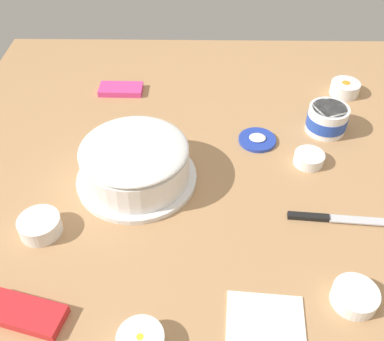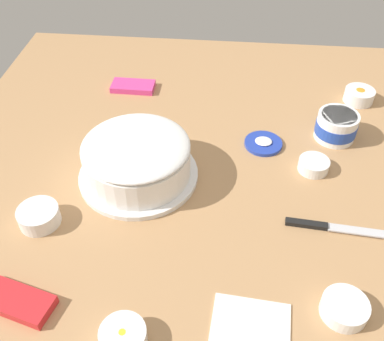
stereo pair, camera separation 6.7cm
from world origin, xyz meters
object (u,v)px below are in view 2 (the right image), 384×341
at_px(spreading_knife, 326,227).
at_px(frosting_tub, 335,126).
at_px(sprinkle_bowl_blue, 38,216).
at_px(frosted_cake, 136,161).
at_px(sprinkle_bowl_green, 343,308).
at_px(sprinkle_bowl_orange, 358,95).
at_px(candy_box_lower, 13,300).
at_px(sprinkle_bowl_yellow, 122,336).
at_px(frosting_tub_lid, 262,143).
at_px(candy_box_upper, 132,86).
at_px(sprinkle_bowl_pink, 313,165).
at_px(paper_napkin, 248,333).

bearing_deg(spreading_knife, frosting_tub, -99.85).
distance_m(frosting_tub, sprinkle_bowl_blue, 0.82).
relative_size(frosted_cake, sprinkle_bowl_green, 3.32).
relative_size(sprinkle_bowl_orange, candy_box_lower, 0.57).
height_order(sprinkle_bowl_blue, sprinkle_bowl_yellow, sprinkle_bowl_blue).
bearing_deg(candy_box_lower, frosting_tub, -124.80).
xyz_separation_m(frosted_cake, sprinkle_bowl_green, (-0.47, 0.34, -0.04)).
xyz_separation_m(frosting_tub_lid, candy_box_lower, (0.50, 0.54, 0.00)).
bearing_deg(frosting_tub_lid, candy_box_upper, -30.72).
height_order(sprinkle_bowl_pink, sprinkle_bowl_yellow, sprinkle_bowl_yellow).
bearing_deg(spreading_knife, sprinkle_bowl_pink, -86.17).
distance_m(sprinkle_bowl_pink, sprinkle_bowl_green, 0.41).
bearing_deg(sprinkle_bowl_blue, candy_box_upper, -100.30).
relative_size(frosted_cake, spreading_knife, 1.29).
bearing_deg(spreading_knife, candy_box_lower, 21.62).
xyz_separation_m(sprinkle_bowl_orange, sprinkle_bowl_yellow, (0.57, 0.85, -0.00)).
relative_size(spreading_knife, sprinkle_bowl_orange, 2.59).
relative_size(sprinkle_bowl_pink, candy_box_lower, 0.50).
distance_m(frosting_tub, sprinkle_bowl_pink, 0.16).
bearing_deg(sprinkle_bowl_pink, sprinkle_bowl_green, 92.33).
xyz_separation_m(frosting_tub_lid, sprinkle_bowl_blue, (0.52, 0.33, 0.02)).
relative_size(sprinkle_bowl_blue, candy_box_lower, 0.60).
relative_size(frosted_cake, sprinkle_bowl_orange, 3.34).
bearing_deg(sprinkle_bowl_blue, candy_box_lower, 96.15).
height_order(frosting_tub, sprinkle_bowl_blue, frosting_tub).
bearing_deg(paper_napkin, sprinkle_bowl_pink, -109.03).
relative_size(frosting_tub_lid, sprinkle_bowl_green, 1.14).
bearing_deg(sprinkle_bowl_orange, sprinkle_bowl_pink, 62.73).
relative_size(sprinkle_bowl_pink, sprinkle_bowl_blue, 0.83).
xyz_separation_m(frosting_tub_lid, paper_napkin, (0.04, 0.56, -0.00)).
xyz_separation_m(sprinkle_bowl_pink, sprinkle_bowl_orange, (-0.17, -0.34, 0.01)).
xyz_separation_m(frosted_cake, candy_box_lower, (0.18, 0.38, -0.05)).
distance_m(spreading_knife, candy_box_lower, 0.69).
distance_m(sprinkle_bowl_pink, sprinkle_bowl_blue, 0.69).
bearing_deg(sprinkle_bowl_green, spreading_knife, -89.08).
bearing_deg(frosting_tub_lid, sprinkle_bowl_yellow, 65.96).
bearing_deg(spreading_knife, frosted_cake, -15.16).
bearing_deg(sprinkle_bowl_pink, paper_napkin, 70.97).
bearing_deg(candy_box_lower, sprinkle_bowl_pink, -129.39).
xyz_separation_m(spreading_knife, candy_box_upper, (0.56, -0.54, 0.00)).
height_order(spreading_knife, sprinkle_bowl_orange, sprinkle_bowl_orange).
xyz_separation_m(frosting_tub, frosting_tub_lid, (0.20, 0.05, -0.03)).
bearing_deg(sprinkle_bowl_pink, candy_box_lower, 35.88).
height_order(sprinkle_bowl_yellow, candy_box_upper, sprinkle_bowl_yellow).
bearing_deg(frosting_tub, paper_napkin, 69.05).
distance_m(sprinkle_bowl_pink, sprinkle_bowl_orange, 0.38).
relative_size(sprinkle_bowl_green, paper_napkin, 0.61).
bearing_deg(sprinkle_bowl_pink, sprinkle_bowl_yellow, 52.28).
height_order(frosting_tub_lid, spreading_knife, frosting_tub_lid).
height_order(sprinkle_bowl_green, candy_box_upper, sprinkle_bowl_green).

